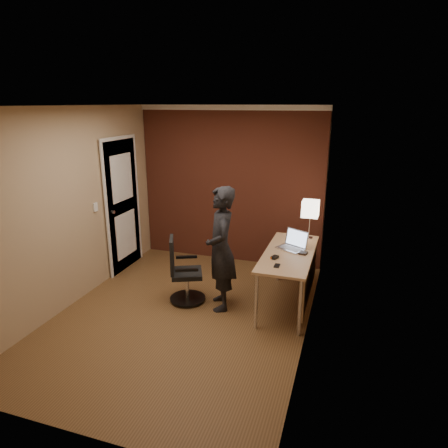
% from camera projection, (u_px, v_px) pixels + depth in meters
% --- Properties ---
extents(room, '(4.00, 4.00, 4.00)m').
position_uv_depth(room, '(205.00, 182.00, 6.07)').
color(room, brown).
rests_on(room, ground).
extents(desk, '(0.60, 1.50, 0.73)m').
position_uv_depth(desk, '(294.00, 262.00, 5.03)').
color(desk, tan).
rests_on(desk, ground).
extents(desk_lamp, '(0.22, 0.22, 0.54)m').
position_uv_depth(desk_lamp, '(310.00, 209.00, 5.41)').
color(desk_lamp, silver).
rests_on(desk_lamp, desk).
extents(laptop, '(0.41, 0.39, 0.23)m').
position_uv_depth(laptop, '(294.00, 243.00, 5.14)').
color(laptop, silver).
rests_on(laptop, desk).
extents(mouse, '(0.09, 0.12, 0.03)m').
position_uv_depth(mouse, '(275.00, 257.00, 4.80)').
color(mouse, black).
rests_on(mouse, desk).
extents(phone, '(0.06, 0.12, 0.01)m').
position_uv_depth(phone, '(277.00, 266.00, 4.59)').
color(phone, black).
rests_on(phone, desk).
extents(wallet, '(0.11, 0.13, 0.02)m').
position_uv_depth(wallet, '(303.00, 253.00, 4.96)').
color(wallet, black).
rests_on(wallet, desk).
extents(office_chair, '(0.51, 0.55, 0.87)m').
position_uv_depth(office_chair, '(183.00, 274.00, 5.21)').
color(office_chair, black).
rests_on(office_chair, ground).
extents(person, '(0.58, 0.68, 1.58)m').
position_uv_depth(person, '(221.00, 249.00, 4.96)').
color(person, black).
rests_on(person, ground).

